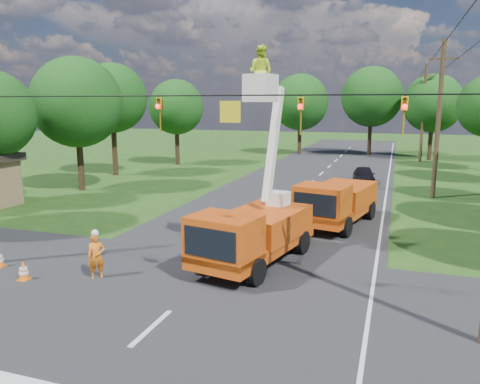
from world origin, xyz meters
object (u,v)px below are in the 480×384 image
(pole_right_mid, at_px, (438,119))
(tree_far_c, at_px, (433,103))
(second_truck, at_px, (336,202))
(tree_left_f, at_px, (176,107))
(traffic_cone_7, at_px, (368,206))
(tree_far_b, at_px, (372,97))
(distant_car, at_px, (364,175))
(ground_worker, at_px, (96,256))
(pole_right_far, at_px, (423,113))
(traffic_cone_4, at_px, (23,271))
(tree_left_d, at_px, (77,103))
(tree_far_a, at_px, (300,102))
(bucket_truck, at_px, (253,220))
(tree_left_e, at_px, (112,98))
(traffic_cone_3, at_px, (302,231))
(traffic_cone_2, at_px, (295,238))

(pole_right_mid, xyz_separation_m, tree_far_c, (1.00, 22.00, 0.96))
(second_truck, xyz_separation_m, tree_left_f, (-18.18, 19.29, 4.45))
(traffic_cone_7, height_order, tree_far_b, tree_far_b)
(tree_far_b, bearing_deg, second_truck, -89.37)
(distant_car, bearing_deg, ground_worker, -115.38)
(ground_worker, bearing_deg, pole_right_far, 31.05)
(distant_car, bearing_deg, traffic_cone_4, -119.50)
(tree_left_d, distance_m, tree_far_a, 29.73)
(bucket_truck, xyz_separation_m, pole_right_mid, (7.39, 16.08, 3.36))
(pole_right_far, height_order, tree_left_f, pole_right_far)
(tree_left_d, bearing_deg, tree_left_f, 89.24)
(traffic_cone_4, relative_size, tree_far_c, 0.08)
(pole_right_far, height_order, tree_far_a, pole_right_far)
(traffic_cone_7, bearing_deg, tree_far_c, 80.20)
(ground_worker, distance_m, pole_right_far, 41.31)
(tree_left_d, xyz_separation_m, tree_left_e, (-1.80, 7.00, 0.37))
(ground_worker, bearing_deg, second_truck, 12.98)
(traffic_cone_4, distance_m, traffic_cone_7, 18.06)
(tree_far_c, bearing_deg, distant_car, -107.74)
(traffic_cone_7, bearing_deg, distant_car, 95.15)
(traffic_cone_4, relative_size, tree_left_e, 0.08)
(traffic_cone_3, xyz_separation_m, traffic_cone_4, (-8.18, -8.15, 0.00))
(tree_left_e, bearing_deg, tree_left_f, 75.96)
(tree_left_f, bearing_deg, second_truck, -46.69)
(second_truck, distance_m, traffic_cone_7, 3.95)
(pole_right_far, bearing_deg, second_truck, -99.92)
(bucket_truck, xyz_separation_m, second_truck, (2.26, 6.80, -0.51))
(bucket_truck, bearing_deg, tree_far_a, 110.65)
(traffic_cone_2, xyz_separation_m, tree_far_a, (-7.15, 36.22, 5.83))
(ground_worker, xyz_separation_m, traffic_cone_4, (-2.31, -0.99, -0.46))
(traffic_cone_7, height_order, tree_left_e, tree_left_e)
(bucket_truck, height_order, tree_far_b, tree_far_b)
(traffic_cone_2, relative_size, traffic_cone_3, 1.00)
(second_truck, relative_size, traffic_cone_4, 9.41)
(tree_left_f, distance_m, tree_far_c, 27.10)
(traffic_cone_3, relative_size, tree_far_a, 0.07)
(distant_car, relative_size, traffic_cone_3, 5.36)
(second_truck, bearing_deg, bucket_truck, -96.22)
(distant_car, xyz_separation_m, tree_left_f, (-18.62, 5.74, 5.04))
(tree_far_a, relative_size, tree_far_c, 1.04)
(ground_worker, bearing_deg, tree_left_d, 86.78)
(bucket_truck, relative_size, tree_far_c, 0.89)
(pole_right_far, distance_m, tree_far_a, 13.87)
(traffic_cone_7, xyz_separation_m, pole_right_far, (3.78, 25.67, 4.75))
(distant_car, relative_size, tree_left_f, 0.45)
(traffic_cone_7, relative_size, tree_far_b, 0.07)
(traffic_cone_7, height_order, tree_left_f, tree_left_f)
(second_truck, bearing_deg, tree_left_d, 179.07)
(pole_right_far, xyz_separation_m, tree_left_d, (-23.50, -25.00, 1.02))
(traffic_cone_7, bearing_deg, tree_left_e, 160.38)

